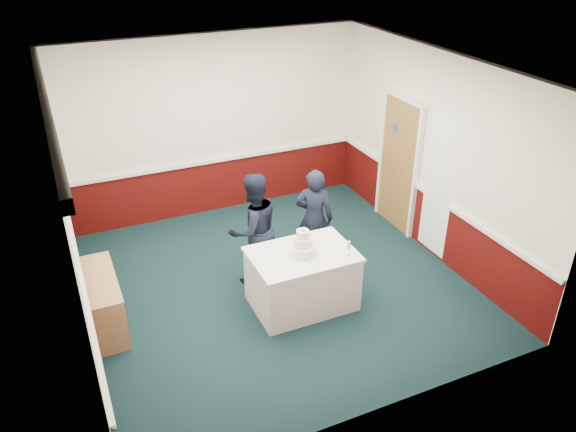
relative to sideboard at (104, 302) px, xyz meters
name	(u,v)px	position (x,y,z in m)	size (l,w,h in m)	color
ground	(276,284)	(2.28, -0.06, -0.35)	(5.00, 5.00, 0.00)	black
room_shell	(262,136)	(2.36, 0.55, 1.62)	(5.00, 5.00, 3.00)	white
sideboard	(104,302)	(0.00, 0.00, 0.00)	(0.41, 1.20, 0.70)	#A67E50
cake_table	(302,279)	(2.42, -0.62, 0.05)	(1.32, 0.92, 0.79)	white
wedding_cake	(303,246)	(2.42, -0.62, 0.55)	(0.35, 0.35, 0.36)	white
cake_knife	(307,262)	(2.39, -0.82, 0.44)	(0.01, 0.22, 0.01)	silver
champagne_flute	(349,246)	(2.92, -0.90, 0.58)	(0.05, 0.05, 0.21)	silver
person_man	(253,229)	(2.07, 0.19, 0.45)	(0.78, 0.61, 1.61)	black
person_woman	(314,218)	(3.00, 0.22, 0.40)	(0.55, 0.36, 1.50)	black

